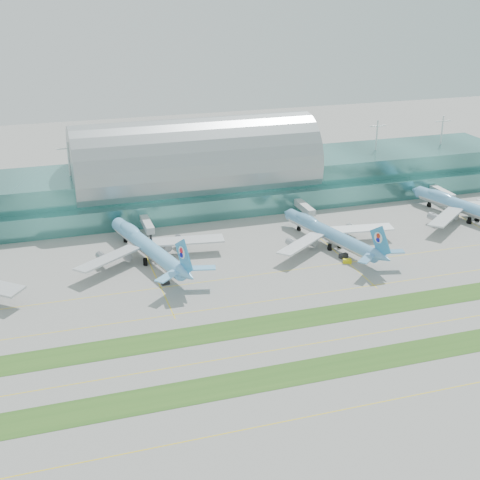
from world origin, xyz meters
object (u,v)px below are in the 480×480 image
object	(u,v)px
terminal	(195,177)
airliner_c	(329,233)
airliner_d	(467,207)
airliner_b	(147,246)

from	to	relation	value
terminal	airliner_c	bearing A→B (deg)	-59.78
terminal	airliner_d	size ratio (longest dim) A/B	4.75
airliner_b	terminal	bearing A→B (deg)	45.45
terminal	airliner_d	bearing A→B (deg)	-27.42
airliner_b	airliner_d	distance (m)	151.97
airliner_c	airliner_d	xyz separation A→B (m)	(75.32, 9.93, 0.33)
terminal	airliner_c	distance (m)	81.71
terminal	airliner_d	world-z (taller)	terminal
airliner_c	airliner_d	size ratio (longest dim) A/B	0.95
airliner_c	airliner_d	bearing A→B (deg)	-7.05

